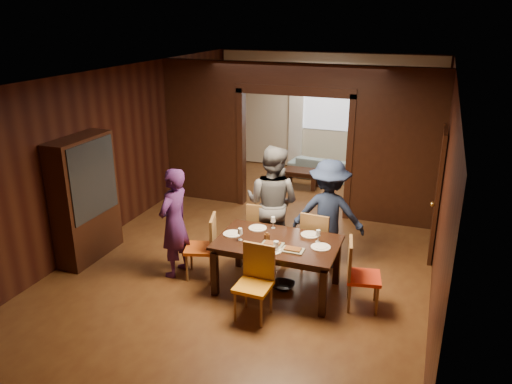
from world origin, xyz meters
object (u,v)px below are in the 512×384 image
at_px(person_navy, 329,214).
at_px(coffee_table, 302,178).
at_px(chair_near, 253,284).
at_px(person_purple, 174,223).
at_px(chair_left, 200,246).
at_px(chair_right, 364,275).
at_px(dining_table, 277,265).
at_px(chair_far_l, 263,229).
at_px(chair_far_r, 318,240).
at_px(person_grey, 272,203).
at_px(hutch, 85,199).
at_px(sofa, 327,168).

relative_size(person_navy, coffee_table, 2.15).
bearing_deg(chair_near, person_purple, 157.32).
relative_size(chair_left, chair_right, 1.00).
bearing_deg(dining_table, chair_right, -2.26).
bearing_deg(person_navy, chair_right, 118.68).
bearing_deg(chair_far_l, person_purple, 39.32).
distance_m(person_navy, chair_near, 1.90).
height_order(chair_right, chair_near, same).
xyz_separation_m(chair_far_l, chair_far_r, (0.91, -0.08, 0.00)).
distance_m(person_purple, person_grey, 1.58).
bearing_deg(chair_left, chair_far_l, 127.04).
relative_size(chair_left, hutch, 0.48).
bearing_deg(coffee_table, chair_far_l, -84.80).
bearing_deg(sofa, chair_right, 112.98).
bearing_deg(chair_right, person_navy, 24.30).
xyz_separation_m(sofa, chair_near, (0.37, -6.07, 0.22)).
xyz_separation_m(chair_far_r, hutch, (-3.57, -0.87, 0.52)).
xyz_separation_m(sofa, hutch, (-2.74, -5.35, 0.74)).
bearing_deg(chair_far_r, person_grey, -5.33).
xyz_separation_m(coffee_table, chair_near, (0.77, -5.23, 0.28)).
xyz_separation_m(person_navy, chair_far_r, (-0.11, -0.18, -0.38)).
bearing_deg(coffee_table, chair_near, -81.60).
relative_size(person_navy, chair_left, 1.77).
xyz_separation_m(person_purple, sofa, (1.14, 5.38, -0.58)).
bearing_deg(person_purple, coffee_table, 177.48).
height_order(person_navy, chair_near, person_navy).
bearing_deg(hutch, chair_near, -13.00).
xyz_separation_m(person_grey, coffee_table, (-0.46, 3.52, -0.74)).
bearing_deg(chair_near, person_grey, 102.35).
bearing_deg(coffee_table, person_grey, -82.63).
distance_m(person_purple, sofa, 5.53).
bearing_deg(person_navy, person_grey, -2.67).
distance_m(sofa, chair_left, 5.37).
bearing_deg(chair_near, person_navy, 73.85).
bearing_deg(coffee_table, sofa, 64.14).
height_order(person_navy, dining_table, person_navy).
bearing_deg(dining_table, person_navy, 63.21).
height_order(person_purple, hutch, hutch).
bearing_deg(person_navy, coffee_table, -74.91).
height_order(chair_near, hutch, hutch).
distance_m(coffee_table, hutch, 5.15).
distance_m(person_navy, hutch, 3.83).
distance_m(chair_left, chair_right, 2.43).
bearing_deg(person_purple, chair_near, 72.12).
bearing_deg(hutch, person_grey, 19.70).
bearing_deg(sofa, coffee_table, 69.74).
relative_size(chair_far_l, chair_far_r, 1.00).
bearing_deg(person_grey, chair_left, 56.82).
xyz_separation_m(person_purple, chair_far_l, (1.06, 0.98, -0.35)).
bearing_deg(hutch, dining_table, 1.06).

